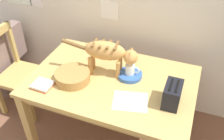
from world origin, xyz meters
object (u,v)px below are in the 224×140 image
object	(u,v)px
book_stack	(42,85)
toaster	(172,94)
dining_table	(112,87)
wicker_basket	(73,76)
cat	(109,53)
magazine	(130,101)
coffee_mug	(130,69)
wooden_chair_near	(18,73)
saucer_bowl	(130,75)

from	to	relation	value
book_stack	toaster	distance (m)	1.02
dining_table	book_stack	size ratio (longest dim) A/B	8.44
book_stack	wicker_basket	world-z (taller)	wicker_basket
cat	toaster	bearing A→B (deg)	67.06
magazine	coffee_mug	bearing A→B (deg)	94.46
dining_table	toaster	distance (m)	0.54
toaster	wooden_chair_near	world-z (taller)	wooden_chair_near
cat	toaster	world-z (taller)	cat
wooden_chair_near	saucer_bowl	bearing A→B (deg)	91.27
cat	magazine	xyz separation A→B (m)	(0.28, -0.27, -0.21)
wicker_basket	cat	bearing A→B (deg)	38.93
saucer_bowl	book_stack	bearing A→B (deg)	-148.80
saucer_bowl	magazine	size ratio (longest dim) A/B	0.79
magazine	book_stack	xyz separation A→B (m)	(-0.71, -0.09, 0.01)
saucer_bowl	wicker_basket	bearing A→B (deg)	-153.01
cat	book_stack	size ratio (longest dim) A/B	3.95
coffee_mug	wooden_chair_near	size ratio (longest dim) A/B	0.13
book_stack	toaster	xyz separation A→B (m)	(1.00, 0.18, 0.07)
saucer_bowl	wooden_chair_near	bearing A→B (deg)	-178.16
dining_table	toaster	bearing A→B (deg)	-10.86
wooden_chair_near	toaster	bearing A→B (deg)	83.96
cat	wicker_basket	bearing A→B (deg)	-57.35
book_stack	wicker_basket	distance (m)	0.25
magazine	wicker_basket	size ratio (longest dim) A/B	0.91
dining_table	saucer_bowl	xyz separation A→B (m)	(0.13, 0.09, 0.10)
magazine	toaster	size ratio (longest dim) A/B	1.31
magazine	toaster	bearing A→B (deg)	5.32
cat	saucer_bowl	world-z (taller)	cat
saucer_bowl	wooden_chair_near	size ratio (longest dim) A/B	0.22
cat	coffee_mug	distance (m)	0.23
dining_table	saucer_bowl	size ratio (longest dim) A/B	6.60
saucer_bowl	magazine	distance (m)	0.30
saucer_bowl	wooden_chair_near	distance (m)	1.23
book_stack	cat	bearing A→B (deg)	39.11
magazine	book_stack	size ratio (longest dim) A/B	1.62
cat	wicker_basket	size ratio (longest dim) A/B	2.23
book_stack	wooden_chair_near	xyz separation A→B (m)	(-0.58, 0.33, -0.29)
toaster	wooden_chair_near	size ratio (longest dim) A/B	0.22
dining_table	wicker_basket	world-z (taller)	wicker_basket
dining_table	toaster	world-z (taller)	toaster
cat	wicker_basket	distance (m)	0.36
dining_table	book_stack	bearing A→B (deg)	-150.16
cat	magazine	bearing A→B (deg)	39.94
saucer_bowl	coffee_mug	bearing A→B (deg)	0.00
book_stack	toaster	bearing A→B (deg)	10.44
book_stack	wooden_chair_near	bearing A→B (deg)	149.82
dining_table	coffee_mug	world-z (taller)	coffee_mug
book_stack	dining_table	bearing A→B (deg)	29.84
saucer_bowl	wicker_basket	world-z (taller)	wicker_basket
toaster	saucer_bowl	bearing A→B (deg)	153.73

